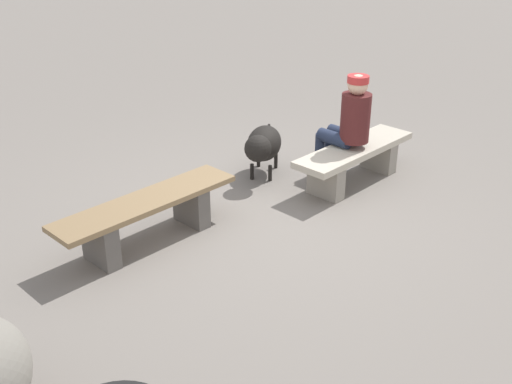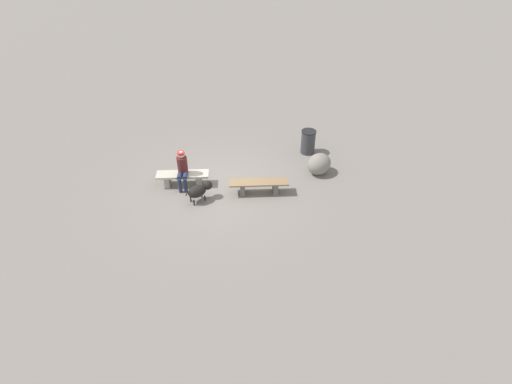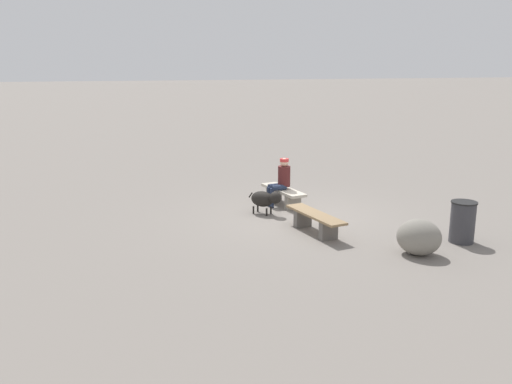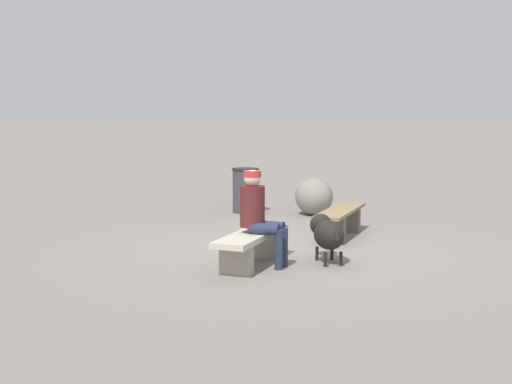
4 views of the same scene
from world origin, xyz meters
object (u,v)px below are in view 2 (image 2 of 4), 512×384
object	(u,v)px
trash_bin	(308,142)
boulder	(319,164)
bench_left	(259,185)
dog	(199,190)
bench_right	(183,177)
seated_person	(182,167)

from	to	relation	value
trash_bin	boulder	size ratio (longest dim) A/B	1.02
bench_left	trash_bin	distance (m)	3.08
bench_left	trash_bin	bearing A→B (deg)	-128.55
dog	trash_bin	bearing A→B (deg)	3.09
bench_left	boulder	world-z (taller)	boulder
dog	trash_bin	xyz separation A→B (m)	(-3.21, -3.32, 0.04)
bench_left	boulder	size ratio (longest dim) A/B	2.20
bench_right	dog	size ratio (longest dim) A/B	2.24
bench_left	boulder	distance (m)	2.34
bench_right	seated_person	distance (m)	0.44
bench_left	trash_bin	world-z (taller)	trash_bin
bench_left	bench_right	bearing A→B (deg)	-13.28
bench_left	seated_person	world-z (taller)	seated_person
seated_person	bench_left	bearing A→B (deg)	169.54
bench_left	dog	bearing A→B (deg)	8.64
trash_bin	boulder	xyz separation A→B (m)	(-0.42, 1.30, -0.08)
bench_left	bench_right	xyz separation A→B (m)	(2.50, -0.13, -0.00)
bench_right	boulder	xyz separation A→B (m)	(-4.37, -1.28, 0.06)
dog	trash_bin	world-z (taller)	trash_bin
bench_right	boulder	size ratio (longest dim) A/B	2.01
seated_person	boulder	distance (m)	4.54
bench_right	boulder	distance (m)	4.55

